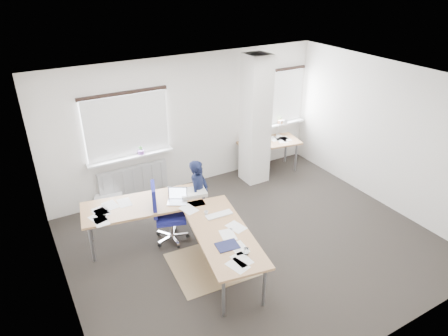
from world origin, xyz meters
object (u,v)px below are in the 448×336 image
task_chair (168,225)px  desk_main (183,218)px  desk_side (269,143)px  person (199,194)px

task_chair → desk_main: bearing=-60.6°
desk_main → task_chair: 0.59m
desk_side → task_chair: desk_side is taller
desk_main → person: bearing=55.4°
desk_side → desk_main: bearing=-138.9°
desk_main → person: person is taller
desk_main → desk_side: desk_side is taller
desk_main → desk_side: bearing=41.1°
desk_side → task_chair: (-3.06, -1.35, -0.37)m
desk_side → person: 2.66m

